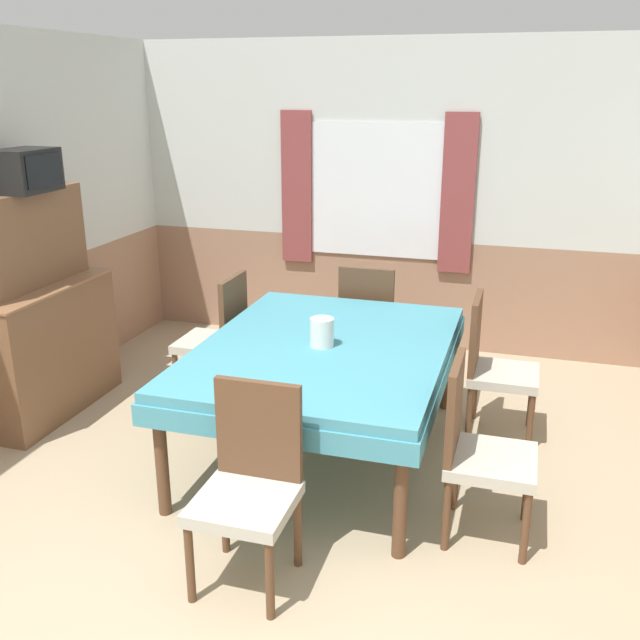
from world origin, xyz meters
The scene contains 11 objects.
wall_back centered at (-0.01, 3.95, 1.30)m, with size 4.88×0.09×2.60m.
wall_left centered at (-2.26, 1.96, 1.30)m, with size 0.05×4.33×2.60m.
dining_table centered at (0.06, 1.81, 0.64)m, with size 1.48×1.97×0.74m.
chair_head_near centered at (0.06, 0.59, 0.50)m, with size 0.44×0.44×0.94m.
chair_head_window centered at (0.06, 3.03, 0.50)m, with size 0.44×0.44×0.94m.
chair_left_far centered at (-0.91, 2.39, 0.50)m, with size 0.44×0.44×0.94m.
chair_right_near centered at (1.03, 1.23, 0.50)m, with size 0.44×0.44×0.94m.
chair_right_far centered at (1.03, 2.39, 0.50)m, with size 0.44×0.44×0.94m.
sideboard centered at (-2.01, 1.85, 0.66)m, with size 0.46×1.16×1.56m.
tv centered at (-1.97, 1.86, 1.70)m, with size 0.29×0.41×0.27m.
vase centered at (0.05, 1.77, 0.82)m, with size 0.14×0.14×0.17m.
Camera 1 is at (1.19, -2.06, 2.23)m, focal length 40.00 mm.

